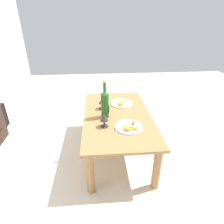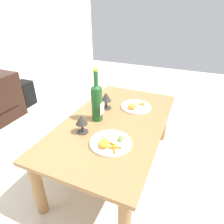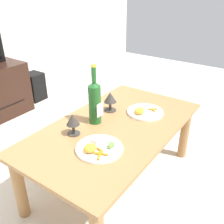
{
  "view_description": "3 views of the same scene",
  "coord_description": "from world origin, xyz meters",
  "px_view_note": "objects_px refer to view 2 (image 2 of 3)",
  "views": [
    {
      "loc": [
        -1.76,
        0.2,
        1.41
      ],
      "look_at": [
        -0.04,
        0.06,
        0.52
      ],
      "focal_mm": 30.3,
      "sensor_mm": 36.0,
      "label": 1
    },
    {
      "loc": [
        -1.16,
        -0.47,
        1.23
      ],
      "look_at": [
        0.01,
        0.03,
        0.53
      ],
      "focal_mm": 31.42,
      "sensor_mm": 36.0,
      "label": 2
    },
    {
      "loc": [
        -1.17,
        -0.8,
        1.3
      ],
      "look_at": [
        0.04,
        0.05,
        0.53
      ],
      "focal_mm": 40.79,
      "sensor_mm": 36.0,
      "label": 3
    }
  ],
  "objects_px": {
    "floor_speaker": "(25,93)",
    "goblet_right": "(106,98)",
    "dinner_plate_left": "(110,142)",
    "wine_bottle": "(97,101)",
    "dining_table": "(115,129)",
    "dinner_plate_right": "(135,106)",
    "goblet_left": "(82,121)"
  },
  "relations": [
    {
      "from": "wine_bottle",
      "to": "dinner_plate_right",
      "type": "relative_size",
      "value": 1.53
    },
    {
      "from": "goblet_left",
      "to": "goblet_right",
      "type": "xyz_separation_m",
      "value": [
        0.38,
        -0.0,
        0.01
      ]
    },
    {
      "from": "dinner_plate_left",
      "to": "dining_table",
      "type": "bearing_deg",
      "value": 16.27
    },
    {
      "from": "goblet_right",
      "to": "dinner_plate_left",
      "type": "xyz_separation_m",
      "value": [
        -0.43,
        -0.23,
        -0.08
      ]
    },
    {
      "from": "floor_speaker",
      "to": "wine_bottle",
      "type": "xyz_separation_m",
      "value": [
        -0.66,
        -1.46,
        0.45
      ]
    },
    {
      "from": "dinner_plate_right",
      "to": "goblet_right",
      "type": "bearing_deg",
      "value": 114.87
    },
    {
      "from": "goblet_left",
      "to": "dinner_plate_right",
      "type": "xyz_separation_m",
      "value": [
        0.49,
        -0.22,
        -0.08
      ]
    },
    {
      "from": "goblet_left",
      "to": "dinner_plate_left",
      "type": "relative_size",
      "value": 0.5
    },
    {
      "from": "goblet_right",
      "to": "dinner_plate_right",
      "type": "distance_m",
      "value": 0.26
    },
    {
      "from": "floor_speaker",
      "to": "wine_bottle",
      "type": "distance_m",
      "value": 1.67
    },
    {
      "from": "dinner_plate_left",
      "to": "goblet_left",
      "type": "bearing_deg",
      "value": 79.2
    },
    {
      "from": "floor_speaker",
      "to": "dinner_plate_left",
      "type": "bearing_deg",
      "value": -119.26
    },
    {
      "from": "dining_table",
      "to": "floor_speaker",
      "type": "height_order",
      "value": "dining_table"
    },
    {
      "from": "goblet_right",
      "to": "dinner_plate_right",
      "type": "xyz_separation_m",
      "value": [
        0.1,
        -0.22,
        -0.08
      ]
    },
    {
      "from": "wine_bottle",
      "to": "goblet_left",
      "type": "xyz_separation_m",
      "value": [
        -0.19,
        0.02,
        -0.06
      ]
    },
    {
      "from": "wine_bottle",
      "to": "goblet_right",
      "type": "bearing_deg",
      "value": 4.89
    },
    {
      "from": "dining_table",
      "to": "floor_speaker",
      "type": "distance_m",
      "value": 1.73
    },
    {
      "from": "dining_table",
      "to": "goblet_right",
      "type": "distance_m",
      "value": 0.28
    },
    {
      "from": "dining_table",
      "to": "dinner_plate_left",
      "type": "bearing_deg",
      "value": -163.73
    },
    {
      "from": "wine_bottle",
      "to": "dinner_plate_left",
      "type": "height_order",
      "value": "wine_bottle"
    },
    {
      "from": "dining_table",
      "to": "dinner_plate_left",
      "type": "relative_size",
      "value": 4.75
    },
    {
      "from": "dinner_plate_left",
      "to": "dinner_plate_right",
      "type": "xyz_separation_m",
      "value": [
        0.53,
        0.0,
        -0.0
      ]
    },
    {
      "from": "wine_bottle",
      "to": "goblet_left",
      "type": "relative_size",
      "value": 2.94
    },
    {
      "from": "goblet_left",
      "to": "dinner_plate_right",
      "type": "distance_m",
      "value": 0.54
    },
    {
      "from": "floor_speaker",
      "to": "goblet_left",
      "type": "bearing_deg",
      "value": -121.6
    },
    {
      "from": "floor_speaker",
      "to": "dinner_plate_right",
      "type": "distance_m",
      "value": 1.74
    },
    {
      "from": "dining_table",
      "to": "dinner_plate_right",
      "type": "distance_m",
      "value": 0.29
    },
    {
      "from": "dining_table",
      "to": "wine_bottle",
      "type": "distance_m",
      "value": 0.27
    },
    {
      "from": "dinner_plate_left",
      "to": "floor_speaker",
      "type": "bearing_deg",
      "value": 61.83
    },
    {
      "from": "goblet_left",
      "to": "dinner_plate_right",
      "type": "height_order",
      "value": "goblet_left"
    },
    {
      "from": "wine_bottle",
      "to": "dinner_plate_left",
      "type": "relative_size",
      "value": 1.48
    },
    {
      "from": "floor_speaker",
      "to": "goblet_right",
      "type": "height_order",
      "value": "goblet_right"
    }
  ]
}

